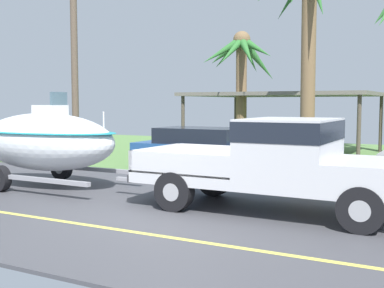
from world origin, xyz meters
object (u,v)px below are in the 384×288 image
at_px(boat_on_trailer, 44,141).
at_px(palm_tree_near_right, 241,64).
at_px(carport_awning, 286,95).
at_px(utility_pole, 74,40).
at_px(parked_sedan_near, 205,150).
at_px(pickup_truck_towing, 288,161).
at_px(palm_tree_far_left, 309,12).

height_order(boat_on_trailer, palm_tree_near_right, palm_tree_near_right).
relative_size(carport_awning, utility_pole, 0.86).
distance_m(parked_sedan_near, carport_awning, 6.23).
distance_m(pickup_truck_towing, carport_awning, 11.20).
distance_m(parked_sedan_near, palm_tree_far_left, 5.24).
relative_size(boat_on_trailer, utility_pole, 0.67).
relative_size(pickup_truck_towing, carport_awning, 0.78).
relative_size(carport_awning, palm_tree_near_right, 1.49).
bearing_deg(palm_tree_far_left, parked_sedan_near, -169.96).
distance_m(parked_sedan_near, palm_tree_near_right, 4.69).
xyz_separation_m(boat_on_trailer, palm_tree_far_left, (5.44, 5.22, 3.64)).
bearing_deg(pickup_truck_towing, boat_on_trailer, -180.00).
bearing_deg(palm_tree_near_right, carport_awning, 65.01).
bearing_deg(utility_pole, boat_on_trailer, -58.01).
bearing_deg(carport_awning, utility_pole, -131.08).
distance_m(palm_tree_near_right, utility_pole, 6.25).
distance_m(carport_awning, palm_tree_far_left, 6.30).
xyz_separation_m(pickup_truck_towing, palm_tree_far_left, (-1.08, 5.22, 3.79)).
bearing_deg(utility_pole, palm_tree_far_left, 8.04).
xyz_separation_m(boat_on_trailer, parked_sedan_near, (2.31, 4.66, -0.51)).
height_order(carport_awning, utility_pole, utility_pole).
height_order(boat_on_trailer, palm_tree_far_left, palm_tree_far_left).
bearing_deg(boat_on_trailer, utility_pole, 121.99).
distance_m(carport_awning, utility_pole, 8.81).
relative_size(pickup_truck_towing, palm_tree_near_right, 1.17).
relative_size(pickup_truck_towing, boat_on_trailer, 1.01).
bearing_deg(utility_pole, pickup_truck_towing, -24.25).
height_order(palm_tree_near_right, utility_pole, utility_pole).
bearing_deg(boat_on_trailer, palm_tree_near_right, 76.25).
relative_size(parked_sedan_near, utility_pole, 0.55).
relative_size(boat_on_trailer, palm_tree_near_right, 1.15).
bearing_deg(parked_sedan_near, pickup_truck_towing, -47.88).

